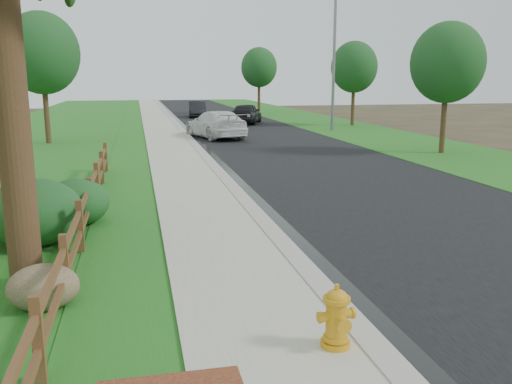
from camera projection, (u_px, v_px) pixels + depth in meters
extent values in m
plane|color=#312C1A|center=(355.00, 369.00, 6.48)|extent=(120.00, 120.00, 0.00)
cube|color=black|center=(232.00, 124.00, 40.89)|extent=(8.00, 90.00, 0.02)
cube|color=#9C9A8E|center=(176.00, 124.00, 39.99)|extent=(0.40, 90.00, 0.12)
cube|color=black|center=(181.00, 124.00, 40.08)|extent=(0.50, 90.00, 0.00)
cube|color=#A3A08E|center=(158.00, 124.00, 39.72)|extent=(2.20, 90.00, 0.10)
cube|color=#225919|center=(132.00, 125.00, 39.33)|extent=(1.60, 90.00, 0.06)
cube|color=#225919|center=(56.00, 127.00, 38.24)|extent=(9.00, 90.00, 0.04)
cube|color=#225919|center=(319.00, 122.00, 42.33)|extent=(6.00, 90.00, 0.04)
cube|color=#502A1A|center=(38.00, 342.00, 5.99)|extent=(0.12, 0.12, 1.10)
cube|color=#502A1A|center=(65.00, 269.00, 8.29)|extent=(0.12, 0.12, 1.10)
cube|color=#502A1A|center=(80.00, 227.00, 10.58)|extent=(0.12, 0.12, 1.10)
cube|color=#502A1A|center=(90.00, 201.00, 12.87)|extent=(0.12, 0.12, 1.10)
cube|color=#502A1A|center=(97.00, 182.00, 15.17)|extent=(0.12, 0.12, 1.10)
cube|color=#502A1A|center=(102.00, 168.00, 17.46)|extent=(0.12, 0.12, 1.10)
cube|color=#502A1A|center=(106.00, 158.00, 19.75)|extent=(0.12, 0.12, 1.10)
cube|color=#502A1A|center=(12.00, 374.00, 4.78)|extent=(0.08, 2.35, 0.10)
cube|color=#502A1A|center=(54.00, 307.00, 7.16)|extent=(0.08, 2.35, 0.10)
cube|color=#502A1A|center=(52.00, 278.00, 7.08)|extent=(0.08, 2.35, 0.10)
cube|color=#502A1A|center=(74.00, 251.00, 9.45)|extent=(0.08, 2.35, 0.10)
cube|color=#502A1A|center=(72.00, 229.00, 9.37)|extent=(0.08, 2.35, 0.10)
cube|color=#502A1A|center=(86.00, 217.00, 11.75)|extent=(0.08, 2.35, 0.10)
cube|color=#502A1A|center=(85.00, 199.00, 11.66)|extent=(0.08, 2.35, 0.10)
cube|color=#502A1A|center=(94.00, 194.00, 14.04)|extent=(0.08, 2.35, 0.10)
cube|color=#502A1A|center=(93.00, 179.00, 13.96)|extent=(0.08, 2.35, 0.10)
cube|color=#502A1A|center=(100.00, 178.00, 16.33)|extent=(0.08, 2.35, 0.10)
cube|color=#502A1A|center=(99.00, 165.00, 16.25)|extent=(0.08, 2.35, 0.10)
cube|color=#502A1A|center=(104.00, 166.00, 18.63)|extent=(0.08, 2.35, 0.10)
cube|color=#502A1A|center=(103.00, 154.00, 18.54)|extent=(0.08, 2.35, 0.10)
cylinder|color=#3D2918|center=(13.00, 122.00, 8.35)|extent=(0.52, 0.52, 5.50)
cylinder|color=#C78017|center=(335.00, 343.00, 6.83)|extent=(0.38, 0.38, 0.07)
cylinder|color=#C78017|center=(336.00, 321.00, 6.77)|extent=(0.26, 0.26, 0.58)
cylinder|color=#C78017|center=(335.00, 338.00, 6.82)|extent=(0.31, 0.31, 0.06)
cylinder|color=#C78017|center=(337.00, 299.00, 6.71)|extent=(0.35, 0.35, 0.06)
ellipsoid|color=#C78017|center=(337.00, 298.00, 6.71)|extent=(0.28, 0.28, 0.21)
cylinder|color=#C78017|center=(337.00, 287.00, 6.68)|extent=(0.06, 0.06, 0.08)
cylinder|color=#C78017|center=(342.00, 324.00, 6.61)|extent=(0.18, 0.15, 0.17)
cylinder|color=#C78017|center=(322.00, 317.00, 6.70)|extent=(0.16, 0.15, 0.13)
cylinder|color=#C78017|center=(350.00, 313.00, 6.81)|extent=(0.16, 0.15, 0.13)
imported|color=silver|center=(216.00, 124.00, 31.05)|extent=(3.41, 5.69, 1.54)
imported|color=black|center=(246.00, 113.00, 40.65)|extent=(3.37, 4.85, 1.53)
imported|color=black|center=(197.00, 109.00, 47.52)|extent=(1.87, 4.33, 1.39)
cylinder|color=slate|center=(334.00, 56.00, 34.36)|extent=(0.19, 0.19, 9.49)
ellipsoid|color=brown|center=(43.00, 287.00, 8.08)|extent=(1.11, 0.86, 0.71)
ellipsoid|color=#184520|center=(34.00, 212.00, 11.16)|extent=(2.60, 2.60, 1.39)
ellipsoid|color=#184520|center=(76.00, 202.00, 12.69)|extent=(1.83, 1.83, 1.11)
cylinder|color=#3D2918|center=(46.00, 105.00, 28.08)|extent=(0.28, 0.28, 4.06)
ellipsoid|color=#184520|center=(42.00, 53.00, 27.54)|extent=(3.79, 3.79, 4.17)
cylinder|color=#3D2918|center=(444.00, 114.00, 24.48)|extent=(0.24, 0.24, 3.56)
ellipsoid|color=#184520|center=(448.00, 63.00, 24.01)|extent=(3.26, 3.26, 3.58)
cylinder|color=#3D2918|center=(353.00, 100.00, 38.70)|extent=(0.25, 0.25, 3.63)
ellipsoid|color=#184520|center=(354.00, 67.00, 38.22)|extent=(3.28, 3.28, 3.61)
cylinder|color=#3D2918|center=(259.00, 94.00, 51.21)|extent=(0.26, 0.26, 3.81)
ellipsoid|color=#184520|center=(259.00, 67.00, 50.70)|extent=(3.36, 3.36, 3.70)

